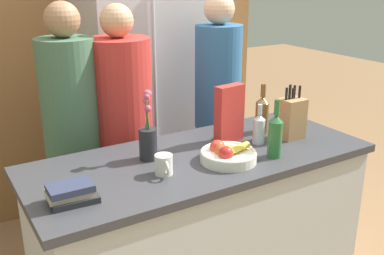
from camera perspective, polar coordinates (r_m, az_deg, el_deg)
kitchen_island at (r=2.46m, az=1.12°, el=-13.45°), size 1.74×0.71×0.92m
back_wall_wood at (r=3.54m, az=-12.93°, el=10.84°), size 2.94×0.12×2.60m
refrigerator at (r=3.36m, az=-6.13°, el=5.82°), size 0.86×0.63×2.03m
fruit_bowl at (r=2.17m, az=4.50°, el=-3.40°), size 0.27×0.27×0.09m
knife_block at (r=2.50m, az=12.53°, el=1.21°), size 0.13×0.11×0.30m
flower_vase at (r=2.17m, az=-5.61°, el=-1.32°), size 0.09×0.09×0.35m
cereal_box at (r=2.38m, az=4.75°, el=1.76°), size 0.17×0.08×0.31m
coffee_mug at (r=2.02m, az=-3.59°, el=-4.76°), size 0.08×0.12×0.09m
book_stack at (r=1.85m, az=-15.05°, el=-8.08°), size 0.20×0.14×0.08m
bottle_oil at (r=2.39m, az=8.49°, el=-0.08°), size 0.06×0.06×0.21m
bottle_vinegar at (r=2.56m, az=8.89°, el=1.79°), size 0.08×0.08×0.28m
bottle_wine at (r=2.22m, az=10.52°, el=-0.91°), size 0.07×0.07×0.29m
person_at_sink at (r=2.64m, az=-14.95°, el=-0.40°), size 0.32×0.32×1.65m
person_in_blue at (r=2.72m, az=-8.83°, el=0.07°), size 0.37×0.37×1.62m
person_in_red_tee at (r=3.00m, az=3.25°, el=2.87°), size 0.30×0.30×1.66m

